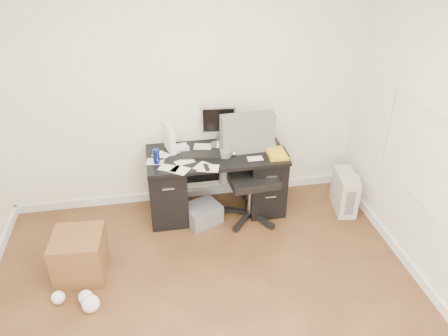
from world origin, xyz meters
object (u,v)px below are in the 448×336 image
at_px(office_chair, 252,172).
at_px(wicker_basket, 80,256).
at_px(desk, 216,181).
at_px(keyboard, 201,155).
at_px(pc_tower, 345,192).
at_px(lcd_monitor, 218,126).

height_order(office_chair, wicker_basket, office_chair).
distance_m(desk, keyboard, 0.40).
bearing_deg(pc_tower, lcd_monitor, 172.51).
bearing_deg(desk, wicker_basket, -150.46).
xyz_separation_m(desk, wicker_basket, (-1.43, -0.81, -0.17)).
bearing_deg(keyboard, desk, 16.36).
distance_m(keyboard, office_chair, 0.58).
bearing_deg(desk, office_chair, -27.51).
xyz_separation_m(office_chair, wicker_basket, (-1.79, -0.62, -0.36)).
relative_size(lcd_monitor, pc_tower, 1.04).
distance_m(lcd_monitor, pc_tower, 1.65).
distance_m(lcd_monitor, wicker_basket, 1.94).
relative_size(pc_tower, wicker_basket, 1.00).
relative_size(office_chair, pc_tower, 2.57).
relative_size(office_chair, wicker_basket, 2.58).
xyz_separation_m(pc_tower, wicker_basket, (-2.89, -0.58, -0.00)).
height_order(lcd_monitor, office_chair, lcd_monitor).
relative_size(keyboard, wicker_basket, 0.95).
xyz_separation_m(keyboard, wicker_basket, (-1.26, -0.78, -0.53)).
xyz_separation_m(desk, office_chair, (0.36, -0.19, 0.19)).
xyz_separation_m(lcd_monitor, keyboard, (-0.23, -0.21, -0.23)).
height_order(lcd_monitor, wicker_basket, lcd_monitor).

